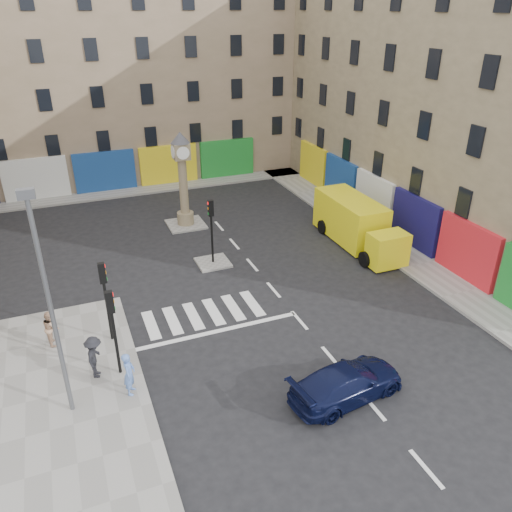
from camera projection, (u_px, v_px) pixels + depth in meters
ground at (309, 332)px, 22.42m from camera, size 120.00×120.00×0.00m
sidewalk_left at (50, 432)px, 17.05m from camera, size 7.00×16.00×0.15m
sidewalk_right at (356, 222)px, 33.58m from camera, size 2.60×30.00×0.15m
sidewalk_far at (135, 190)px, 39.45m from camera, size 32.00×2.40×0.15m
island_near at (213, 263)px, 28.35m from camera, size 1.80×1.80×0.12m
island_far at (186, 224)px, 33.32m from camera, size 2.40×2.40×0.12m
building_right at (451, 95)px, 32.13m from camera, size 10.00×30.00×16.00m
building_far at (111, 70)px, 40.47m from camera, size 32.00×10.00×17.00m
traffic_light_left_near at (113, 320)px, 18.63m from camera, size 0.28×0.22×3.70m
traffic_light_left_far at (105, 290)px, 20.62m from camera, size 0.28×0.22×3.70m
traffic_light_island at (211, 221)px, 27.22m from camera, size 0.28×0.22×3.70m
lamp_post at (49, 298)px, 15.86m from camera, size 0.50×0.25×8.30m
clock_pillar at (183, 174)px, 31.75m from camera, size 1.20×1.20×6.10m
navy_sedan at (347, 382)px, 18.42m from camera, size 4.82×2.52×1.33m
yellow_van at (356, 223)px, 30.19m from camera, size 2.56×7.39×2.68m
pedestrian_blue at (129, 374)px, 18.32m from camera, size 0.61×0.74×1.75m
pedestrian_tan at (51, 328)px, 21.09m from camera, size 0.71×0.85×1.58m
pedestrian_dark at (95, 357)px, 19.16m from camera, size 0.92×1.28×1.78m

